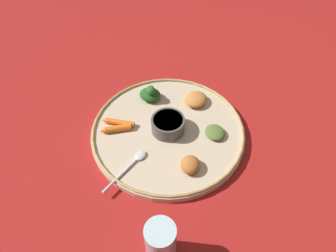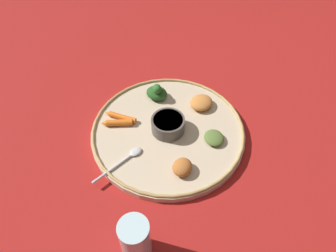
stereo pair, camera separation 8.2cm
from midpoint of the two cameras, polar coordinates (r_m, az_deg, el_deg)
The scene contains 12 objects.
ground_plane at distance 0.85m, azimuth 2.77°, elevation -1.64°, with size 2.40×2.40×0.00m, color maroon.
platter at distance 0.84m, azimuth 2.80°, elevation -1.24°, with size 0.42×0.42×0.02m, color #C6B293.
platter_rim at distance 0.83m, azimuth 2.83°, elevation -0.70°, with size 0.41×0.41×0.01m, color tan.
center_bowl at distance 0.82m, azimuth 2.88°, elevation 0.17°, with size 0.09×0.09×0.04m.
spoon at distance 0.77m, azimuth -4.90°, elevation -6.35°, with size 0.09×0.14×0.01m.
greens_pile at distance 0.90m, azimuth 0.65°, elevation 6.23°, with size 0.08×0.08×0.05m.
carrot_near_spoon at distance 0.86m, azimuth -6.16°, elevation 1.58°, with size 0.07×0.09×0.02m.
carrot_outer at distance 0.84m, azimuth -6.74°, elevation 0.45°, with size 0.03×0.09×0.02m.
mound_squash at distance 0.89m, azimuth 8.86°, elevation 4.19°, with size 0.07×0.06×0.03m, color #C67A38.
mound_collards at distance 0.82m, azimuth 11.43°, elevation -2.33°, with size 0.06×0.05×0.02m, color #567033.
mound_chickpea at distance 0.74m, azimuth 5.61°, elevation -7.90°, with size 0.05×0.05×0.03m, color #B2662D.
drinking_glass at distance 0.64m, azimuth -2.13°, elevation -20.97°, with size 0.06×0.06×0.12m.
Camera 2 is at (0.52, -0.14, 0.66)m, focal length 32.69 mm.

